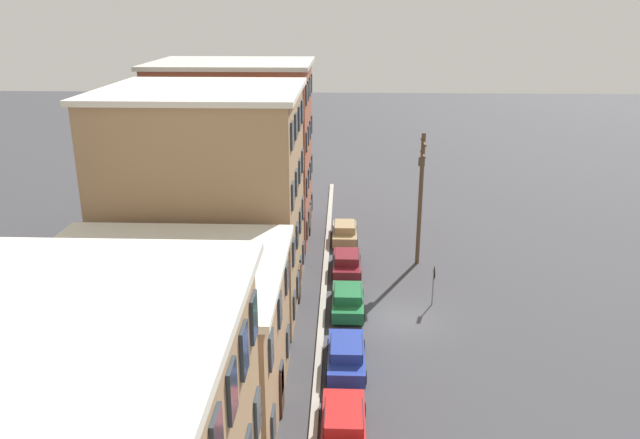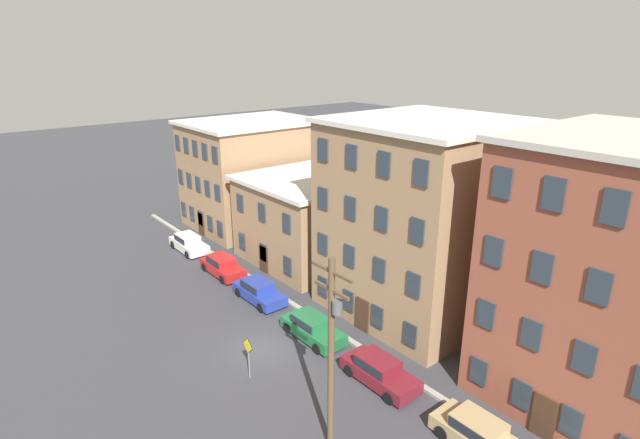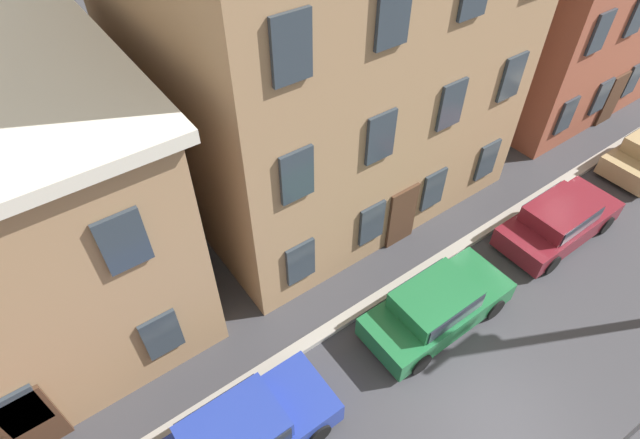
% 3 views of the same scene
% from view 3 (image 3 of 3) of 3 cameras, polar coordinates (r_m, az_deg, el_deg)
% --- Properties ---
extents(ground_plane, '(200.00, 200.00, 0.00)m').
position_cam_3_polar(ground_plane, '(13.81, 19.45, -21.20)').
color(ground_plane, '#38383D').
extents(kerb_strip, '(56.00, 0.36, 0.16)m').
position_cam_3_polar(kerb_strip, '(14.94, 6.39, -9.11)').
color(kerb_strip, '#9E998E').
rests_on(kerb_strip, ground_plane).
extents(car_blue, '(4.40, 1.92, 1.43)m').
position_cam_3_polar(car_blue, '(12.36, -9.07, -23.16)').
color(car_blue, '#233899').
rests_on(car_blue, ground_plane).
extents(car_green, '(4.40, 1.92, 1.43)m').
position_cam_3_polar(car_green, '(14.28, 13.17, -9.54)').
color(car_green, '#1E6638').
rests_on(car_green, ground_plane).
extents(car_maroon, '(4.40, 1.92, 1.43)m').
position_cam_3_polar(car_maroon, '(17.83, 25.66, -0.03)').
color(car_maroon, maroon).
rests_on(car_maroon, ground_plane).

